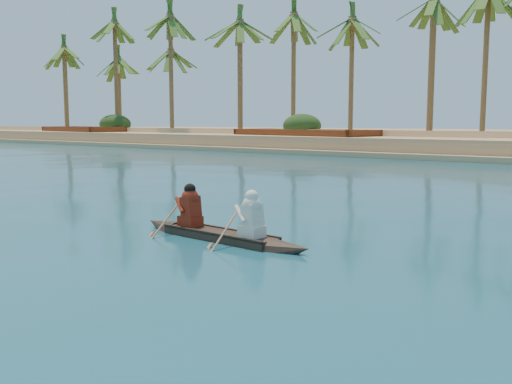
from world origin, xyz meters
The scene contains 7 objects.
ground centered at (0.00, 0.00, 0.00)m, with size 160.00×160.00×0.00m, color navy.
sandy_embankment centered at (0.00, 46.89, 0.53)m, with size 150.00×51.00×1.50m.
palm_grove centered at (0.00, 35.00, 8.00)m, with size 110.00×14.00×16.00m, color #376222, non-canonical shape.
shrub_cluster centered at (0.00, 31.50, 1.20)m, with size 100.00×6.00×2.40m, color #183212, non-canonical shape.
canoe centered at (8.00, -3.94, 0.25)m, with size 4.65×0.86×1.27m.
barge_left centered at (-40.84, 27.00, 0.76)m, with size 13.52×6.51×2.16m.
barge_mid centered at (-10.34, 27.00, 0.74)m, with size 13.17×6.08×2.11m.
Camera 1 is at (15.82, -12.67, 2.45)m, focal length 40.00 mm.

